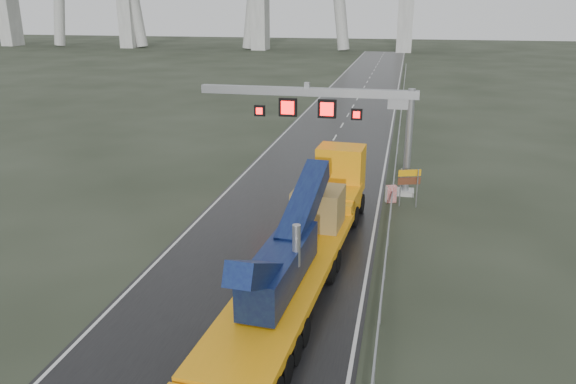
% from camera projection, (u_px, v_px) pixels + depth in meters
% --- Properties ---
extents(ground, '(400.00, 400.00, 0.00)m').
position_uv_depth(ground, '(229.00, 320.00, 23.19)').
color(ground, '#252B1E').
rests_on(ground, ground).
extents(road, '(11.00, 200.00, 0.02)m').
position_uv_depth(road, '(342.00, 125.00, 60.29)').
color(road, black).
rests_on(road, ground).
extents(guardrail, '(0.20, 140.00, 1.40)m').
position_uv_depth(guardrail, '(398.00, 143.00, 49.60)').
color(guardrail, gray).
rests_on(guardrail, ground).
extents(sign_gantry, '(14.90, 1.20, 7.42)m').
position_uv_depth(sign_gantry, '(338.00, 110.00, 37.68)').
color(sign_gantry, '#A8A7A3').
rests_on(sign_gantry, ground).
extents(heavy_haul_truck, '(4.50, 21.42, 4.99)m').
position_uv_depth(heavy_haul_truck, '(312.00, 224.00, 28.08)').
color(heavy_haul_truck, '#FF9E0E').
rests_on(heavy_haul_truck, ground).
extents(exit_sign_pair, '(1.41, 0.52, 2.52)m').
position_uv_depth(exit_sign_pair, '(409.00, 180.00, 35.63)').
color(exit_sign_pair, '#909498').
rests_on(exit_sign_pair, ground).
extents(striped_barrier, '(0.76, 0.61, 1.13)m').
position_uv_depth(striped_barrier, '(391.00, 194.00, 36.81)').
color(striped_barrier, red).
rests_on(striped_barrier, ground).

